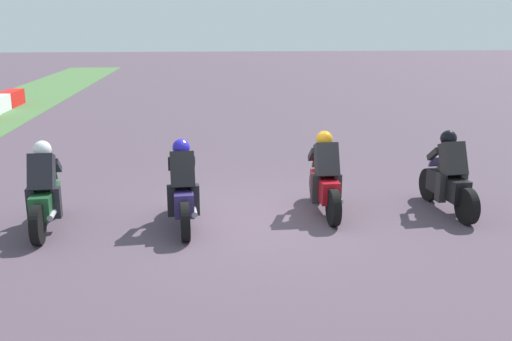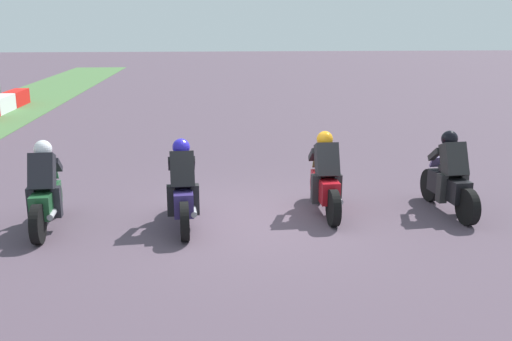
# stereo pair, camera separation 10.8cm
# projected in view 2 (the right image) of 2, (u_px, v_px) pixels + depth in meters

# --- Properties ---
(ground_plane) EXTENTS (120.00, 120.00, 0.00)m
(ground_plane) POSITION_uv_depth(u_px,v_px,m) (254.00, 220.00, 10.27)
(ground_plane) COLOR #4E3F4C
(rider_lane_a) EXTENTS (2.04, 0.56, 1.51)m
(rider_lane_a) POSITION_uv_depth(u_px,v_px,m) (450.00, 180.00, 10.53)
(rider_lane_a) COLOR black
(rider_lane_a) RESTS_ON ground_plane
(rider_lane_b) EXTENTS (2.04, 0.54, 1.51)m
(rider_lane_b) POSITION_uv_depth(u_px,v_px,m) (325.00, 180.00, 10.49)
(rider_lane_b) COLOR black
(rider_lane_b) RESTS_ON ground_plane
(rider_lane_c) EXTENTS (2.04, 0.55, 1.51)m
(rider_lane_c) POSITION_uv_depth(u_px,v_px,m) (183.00, 191.00, 9.82)
(rider_lane_c) COLOR black
(rider_lane_c) RESTS_ON ground_plane
(rider_lane_d) EXTENTS (2.04, 0.55, 1.51)m
(rider_lane_d) POSITION_uv_depth(u_px,v_px,m) (45.00, 193.00, 9.69)
(rider_lane_d) COLOR black
(rider_lane_d) RESTS_ON ground_plane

